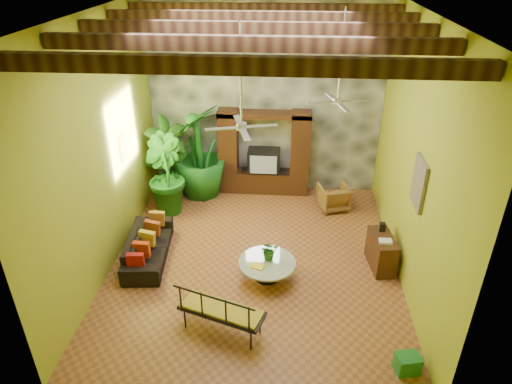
# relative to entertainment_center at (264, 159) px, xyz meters

# --- Properties ---
(ground) EXTENTS (7.00, 7.00, 0.00)m
(ground) POSITION_rel_entertainment_center_xyz_m (0.00, -3.14, -0.97)
(ground) COLOR brown
(ground) RESTS_ON ground
(ceiling) EXTENTS (6.00, 7.00, 0.02)m
(ceiling) POSITION_rel_entertainment_center_xyz_m (0.00, -3.14, 4.03)
(ceiling) COLOR silver
(ceiling) RESTS_ON back_wall
(back_wall) EXTENTS (6.00, 0.02, 5.00)m
(back_wall) POSITION_rel_entertainment_center_xyz_m (0.00, 0.36, 1.53)
(back_wall) COLOR #A4A225
(back_wall) RESTS_ON ground
(left_wall) EXTENTS (0.02, 7.00, 5.00)m
(left_wall) POSITION_rel_entertainment_center_xyz_m (-3.00, -3.14, 1.53)
(left_wall) COLOR #A4A225
(left_wall) RESTS_ON ground
(right_wall) EXTENTS (0.02, 7.00, 5.00)m
(right_wall) POSITION_rel_entertainment_center_xyz_m (3.00, -3.14, 1.53)
(right_wall) COLOR #A4A225
(right_wall) RESTS_ON ground
(stone_accent_wall) EXTENTS (5.98, 0.10, 4.98)m
(stone_accent_wall) POSITION_rel_entertainment_center_xyz_m (0.00, 0.30, 1.53)
(stone_accent_wall) COLOR #3F4147
(stone_accent_wall) RESTS_ON ground
(ceiling_beams) EXTENTS (5.95, 5.36, 0.22)m
(ceiling_beams) POSITION_rel_entertainment_center_xyz_m (0.00, -3.14, 3.81)
(ceiling_beams) COLOR #3E2613
(ceiling_beams) RESTS_ON ceiling
(entertainment_center) EXTENTS (2.40, 0.55, 2.30)m
(entertainment_center) POSITION_rel_entertainment_center_xyz_m (0.00, 0.00, 0.00)
(entertainment_center) COLOR #32190D
(entertainment_center) RESTS_ON ground
(ceiling_fan_front) EXTENTS (1.28, 1.28, 1.86)m
(ceiling_fan_front) POSITION_rel_entertainment_center_xyz_m (-0.20, -3.54, 2.44)
(ceiling_fan_front) COLOR silver
(ceiling_fan_front) RESTS_ON ceiling
(ceiling_fan_back) EXTENTS (1.28, 1.28, 1.86)m
(ceiling_fan_back) POSITION_rel_entertainment_center_xyz_m (1.60, -1.94, 2.44)
(ceiling_fan_back) COLOR silver
(ceiling_fan_back) RESTS_ON ceiling
(wall_art_mask) EXTENTS (0.06, 0.32, 0.55)m
(wall_art_mask) POSITION_rel_entertainment_center_xyz_m (-2.96, -2.14, 1.13)
(wall_art_mask) COLOR yellow
(wall_art_mask) RESTS_ON left_wall
(wall_art_painting) EXTENTS (0.06, 0.70, 0.90)m
(wall_art_painting) POSITION_rel_entertainment_center_xyz_m (2.96, -3.74, 1.33)
(wall_art_painting) COLOR #25658A
(wall_art_painting) RESTS_ON right_wall
(sofa) EXTENTS (0.99, 2.10, 0.60)m
(sofa) POSITION_rel_entertainment_center_xyz_m (-2.30, -3.23, -0.67)
(sofa) COLOR black
(sofa) RESTS_ON ground
(wicker_armchair) EXTENTS (0.88, 0.89, 0.65)m
(wicker_armchair) POSITION_rel_entertainment_center_xyz_m (1.84, -0.81, -0.64)
(wicker_armchair) COLOR #935C35
(wicker_armchair) RESTS_ON ground
(tall_plant_a) EXTENTS (1.41, 1.40, 2.25)m
(tall_plant_a) POSITION_rel_entertainment_center_xyz_m (-2.40, -0.52, 0.16)
(tall_plant_a) COLOR #215516
(tall_plant_a) RESTS_ON ground
(tall_plant_b) EXTENTS (1.42, 1.41, 2.01)m
(tall_plant_b) POSITION_rel_entertainment_center_xyz_m (-2.39, -1.23, 0.04)
(tall_plant_b) COLOR #19611A
(tall_plant_b) RESTS_ON ground
(tall_plant_c) EXTENTS (1.78, 1.78, 2.47)m
(tall_plant_c) POSITION_rel_entertainment_center_xyz_m (-1.68, -0.27, 0.27)
(tall_plant_c) COLOR #1C6C20
(tall_plant_c) RESTS_ON ground
(coffee_table) EXTENTS (1.16, 1.16, 0.40)m
(coffee_table) POSITION_rel_entertainment_center_xyz_m (0.29, -3.72, -0.71)
(coffee_table) COLOR black
(coffee_table) RESTS_ON ground
(centerpiece_plant) EXTENTS (0.40, 0.36, 0.39)m
(centerpiece_plant) POSITION_rel_entertainment_center_xyz_m (0.33, -3.61, -0.37)
(centerpiece_plant) COLOR #265F19
(centerpiece_plant) RESTS_ON coffee_table
(yellow_tray) EXTENTS (0.31, 0.26, 0.03)m
(yellow_tray) POSITION_rel_entertainment_center_xyz_m (0.11, -3.90, -0.55)
(yellow_tray) COLOR yellow
(yellow_tray) RESTS_ON coffee_table
(iron_bench) EXTENTS (1.58, 1.01, 0.57)m
(iron_bench) POSITION_rel_entertainment_center_xyz_m (-0.41, -5.30, -0.43)
(iron_bench) COLOR black
(iron_bench) RESTS_ON ground
(side_console) EXTENTS (0.53, 0.96, 0.73)m
(side_console) POSITION_rel_entertainment_center_xyz_m (2.65, -3.16, -0.60)
(side_console) COLOR #371E11
(side_console) RESTS_ON ground
(green_bin) EXTENTS (0.43, 0.36, 0.33)m
(green_bin) POSITION_rel_entertainment_center_xyz_m (2.65, -5.87, -0.80)
(green_bin) COLOR #217F27
(green_bin) RESTS_ON ground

